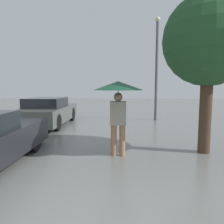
% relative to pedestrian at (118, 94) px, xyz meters
% --- Properties ---
extents(pedestrian, '(1.20, 1.20, 1.83)m').
position_rel_pedestrian_xyz_m(pedestrian, '(0.00, 0.00, 0.00)').
color(pedestrian, '#9E7051').
rests_on(pedestrian, ground_plane).
extents(parked_car_farthest, '(1.72, 4.16, 1.22)m').
position_rel_pedestrian_xyz_m(parked_car_farthest, '(-3.15, 4.20, -0.94)').
color(parked_car_farthest, '#4C514C').
rests_on(parked_car_farthest, ground_plane).
extents(tree, '(2.26, 2.26, 3.96)m').
position_rel_pedestrian_xyz_m(tree, '(2.22, 0.35, 1.28)').
color(tree, '#473323').
rests_on(tree, ground_plane).
extents(street_lamp, '(0.26, 0.26, 5.06)m').
position_rel_pedestrian_xyz_m(street_lamp, '(1.84, 5.85, 1.31)').
color(street_lamp, '#515456').
rests_on(street_lamp, ground_plane).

